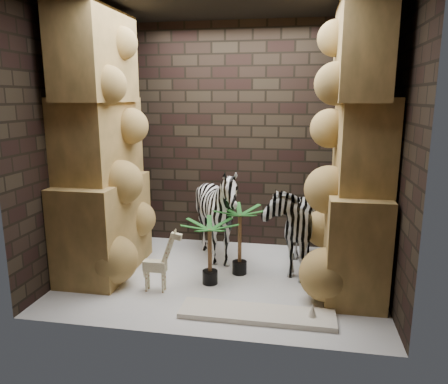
% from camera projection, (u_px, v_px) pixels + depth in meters
% --- Properties ---
extents(floor, '(3.50, 3.50, 0.00)m').
position_uv_depth(floor, '(221.00, 278.00, 4.91)').
color(floor, silver).
rests_on(floor, ground).
extents(wall_back, '(3.50, 0.00, 3.50)m').
position_uv_depth(wall_back, '(238.00, 137.00, 5.78)').
color(wall_back, black).
rests_on(wall_back, ground).
extents(wall_front, '(3.50, 0.00, 3.50)m').
position_uv_depth(wall_front, '(192.00, 165.00, 3.38)').
color(wall_front, black).
rests_on(wall_front, ground).
extents(wall_left, '(0.00, 3.00, 3.00)m').
position_uv_depth(wall_left, '(71.00, 144.00, 4.89)').
color(wall_left, black).
rests_on(wall_left, ground).
extents(wall_right, '(0.00, 3.00, 3.00)m').
position_uv_depth(wall_right, '(393.00, 151.00, 4.28)').
color(wall_right, black).
rests_on(wall_right, ground).
extents(rock_pillar_left, '(0.68, 1.30, 3.00)m').
position_uv_depth(rock_pillar_left, '(99.00, 145.00, 4.82)').
color(rock_pillar_left, tan).
rests_on(rock_pillar_left, floor).
extents(rock_pillar_right, '(0.58, 1.25, 3.00)m').
position_uv_depth(rock_pillar_right, '(358.00, 150.00, 4.33)').
color(rock_pillar_right, tan).
rests_on(rock_pillar_right, floor).
extents(zebra_right, '(0.62, 1.10, 1.28)m').
position_uv_depth(zebra_right, '(292.00, 217.00, 5.06)').
color(zebra_right, white).
rests_on(zebra_right, floor).
extents(zebra_left, '(1.29, 1.45, 1.12)m').
position_uv_depth(zebra_left, '(218.00, 218.00, 5.30)').
color(zebra_left, white).
rests_on(zebra_left, floor).
extents(giraffe_toy, '(0.37, 0.13, 0.72)m').
position_uv_depth(giraffe_toy, '(155.00, 259.00, 4.51)').
color(giraffe_toy, beige).
rests_on(giraffe_toy, floor).
extents(palm_front, '(0.36, 0.36, 0.81)m').
position_uv_depth(palm_front, '(240.00, 241.00, 4.94)').
color(palm_front, '#1C4D16').
rests_on(palm_front, floor).
extents(palm_back, '(0.36, 0.36, 0.73)m').
position_uv_depth(palm_back, '(210.00, 252.00, 4.68)').
color(palm_back, '#1C4D16').
rests_on(palm_back, floor).
extents(surfboard, '(1.47, 0.36, 0.05)m').
position_uv_depth(surfboard, '(257.00, 314.00, 4.04)').
color(surfboard, '#F0E5CE').
rests_on(surfboard, floor).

